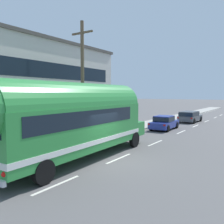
{
  "coord_description": "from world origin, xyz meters",
  "views": [
    {
      "loc": [
        6.75,
        -10.07,
        3.52
      ],
      "look_at": [
        -1.5,
        2.23,
        2.39
      ],
      "focal_mm": 37.89,
      "sensor_mm": 36.0,
      "label": 1
    }
  ],
  "objects": [
    {
      "name": "utility_pole",
      "position": [
        -4.15,
        2.5,
        4.42
      ],
      "size": [
        1.8,
        0.24,
        8.5
      ],
      "color": "brown",
      "rests_on": "ground"
    },
    {
      "name": "roadside_building",
      "position": [
        -11.89,
        3.33,
        3.93
      ],
      "size": [
        9.81,
        14.57,
        7.84
      ],
      "color": "beige",
      "rests_on": "ground"
    },
    {
      "name": "car_second",
      "position": [
        -1.55,
        19.77,
        0.78
      ],
      "size": [
        2.06,
        4.43,
        1.37
      ],
      "color": "#474C51",
      "rests_on": "ground"
    },
    {
      "name": "lane_markings",
      "position": [
        -2.42,
        12.72,
        0.0
      ],
      "size": [
        3.56,
        80.0,
        0.01
      ],
      "color": "silver",
      "rests_on": "ground"
    },
    {
      "name": "painted_bus",
      "position": [
        -1.69,
        -1.23,
        2.3
      ],
      "size": [
        2.84,
        12.3,
        4.12
      ],
      "color": "#2D8C3D",
      "rests_on": "ground"
    },
    {
      "name": "car_lead",
      "position": [
        -1.94,
        12.21,
        0.73
      ],
      "size": [
        2.0,
        4.32,
        1.37
      ],
      "color": "navy",
      "rests_on": "ground"
    },
    {
      "name": "sidewalk_slab",
      "position": [
        -4.8,
        10.0,
        0.07
      ],
      "size": [
        2.74,
        90.0,
        0.15
      ],
      "primitive_type": "cube",
      "color": "#9E9B93",
      "rests_on": "ground"
    },
    {
      "name": "ground_plane",
      "position": [
        0.0,
        0.0,
        0.0
      ],
      "size": [
        300.0,
        300.0,
        0.0
      ],
      "primitive_type": "plane",
      "color": "#565454"
    }
  ]
}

